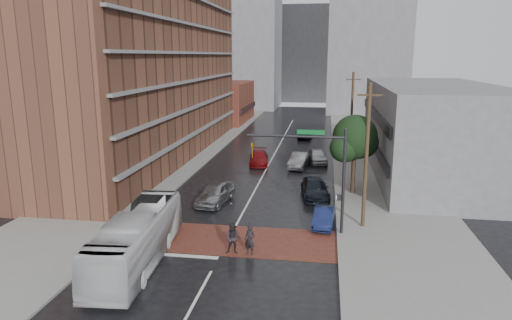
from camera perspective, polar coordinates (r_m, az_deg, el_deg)
The scene contains 24 objects.
ground at distance 29.74m, azimuth -3.69°, elevation -10.30°, with size 160.00×160.00×0.00m, color black.
crosswalk at distance 30.19m, azimuth -3.48°, elevation -9.91°, with size 14.00×5.00×0.02m, color brown.
sidewalk_west at distance 55.78m, azimuth -9.76°, elevation 0.70°, with size 9.00×90.00×0.15m, color gray.
sidewalk_east at distance 53.25m, azimuth 14.44°, elevation -0.11°, with size 9.00×90.00×0.15m, color gray.
apartment_block at distance 54.52m, azimuth -13.26°, elevation 15.01°, with size 10.00×44.00×28.00m, color brown.
storefront_west at distance 83.06m, azimuth -3.86°, elevation 7.23°, with size 8.00×16.00×7.00m, color brown.
building_east at distance 48.38m, azimuth 21.20°, elevation 3.48°, with size 11.00×26.00×9.00m, color gray.
distant_tower_west at distance 106.65m, azimuth -2.16°, elevation 15.23°, with size 18.00×16.00×32.00m, color gray.
distant_tower_east at distance 99.19m, azimuth 13.90°, elevation 16.21°, with size 16.00×14.00×36.00m, color gray.
distant_tower_center at distance 121.82m, azimuth 6.06°, elevation 13.00°, with size 12.00×10.00×24.00m, color gray.
street_tree at distance 39.41m, azimuth 12.27°, elevation 2.43°, with size 4.20×4.10×6.90m.
signal_mast at distance 30.00m, azimuth 8.20°, elevation -0.67°, with size 6.50×0.30×7.20m.
utility_pole_near at distance 31.49m, azimuth 13.63°, elevation 0.50°, with size 1.60×0.26×10.00m.
utility_pole_far at distance 51.17m, azimuth 11.84°, elevation 5.28°, with size 1.60×0.26×10.00m.
transit_bus at distance 27.30m, azimuth -14.60°, elevation -9.42°, with size 2.57×10.96×3.05m, color silver.
pedestrian_a at distance 27.71m, azimuth -0.77°, elevation -9.94°, with size 0.69×0.45×1.90m, color black.
pedestrian_b at distance 27.87m, azimuth -2.88°, elevation -9.78°, with size 0.94×0.73×1.93m, color black.
car_travel_a at distance 37.06m, azimuth -5.13°, elevation -4.16°, with size 2.02×5.02×1.71m, color #919598.
car_travel_b at distance 48.87m, azimuth 5.43°, elevation -0.05°, with size 1.66×4.75×1.57m, color #A4A6AC.
car_travel_c at distance 50.13m, azimuth 0.36°, elevation 0.27°, with size 2.04×5.02×1.46m, color maroon.
suv_travel at distance 65.96m, azimuth 6.13°, elevation 3.13°, with size 1.86×4.04×1.12m, color black.
car_parked_near at distance 32.61m, azimuth 8.47°, elevation -7.07°, with size 1.36×3.89×1.28m, color #161F4F.
car_parked_mid at distance 38.87m, azimuth 7.38°, elevation -3.54°, with size 2.14×5.27×1.53m, color black.
car_parked_far at distance 51.29m, azimuth 7.64°, elevation 0.52°, with size 1.87×4.65×1.59m, color #B1B3B9.
Camera 1 is at (6.00, -26.67, 11.72)m, focal length 32.00 mm.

